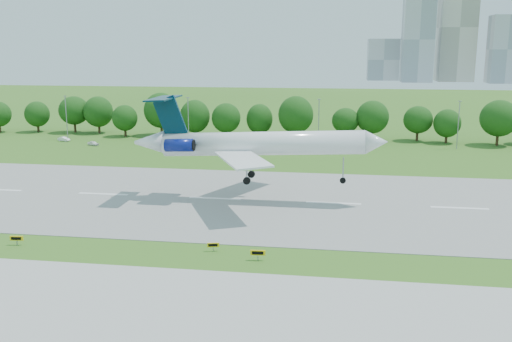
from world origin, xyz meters
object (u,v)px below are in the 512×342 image
object	(u,v)px
airliner	(250,143)
service_vehicle_b	(93,143)
taxi_sign_left	(17,238)
service_vehicle_a	(64,139)

from	to	relation	value
airliner	service_vehicle_b	xyz separation A→B (m)	(-49.55, 48.23, -9.25)
taxi_sign_left	service_vehicle_b	bearing A→B (deg)	100.73
taxi_sign_left	service_vehicle_a	bearing A→B (deg)	106.57
airliner	service_vehicle_a	bearing A→B (deg)	138.36
airliner	taxi_sign_left	world-z (taller)	airliner
taxi_sign_left	service_vehicle_a	distance (m)	87.20
taxi_sign_left	service_vehicle_a	size ratio (longest dim) A/B	0.49
airliner	service_vehicle_a	xyz separation A→B (m)	(-60.54, 53.72, -9.24)
airliner	service_vehicle_a	size ratio (longest dim) A/B	11.74
airliner	taxi_sign_left	bearing A→B (deg)	-134.96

